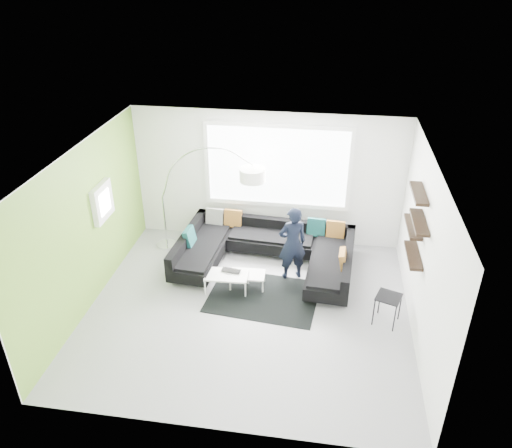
{
  "coord_description": "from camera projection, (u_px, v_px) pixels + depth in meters",
  "views": [
    {
      "loc": [
        1.17,
        -6.78,
        5.51
      ],
      "look_at": [
        0.01,
        0.9,
        1.22
      ],
      "focal_mm": 35.0,
      "sensor_mm": 36.0,
      "label": 1
    }
  ],
  "objects": [
    {
      "name": "rug",
      "position": [
        263.0,
        296.0,
        9.01
      ],
      "size": [
        2.06,
        1.59,
        0.01
      ],
      "primitive_type": "cube",
      "rotation": [
        0.0,
        0.0,
        -0.1
      ],
      "color": "black",
      "rests_on": "ground"
    },
    {
      "name": "arc_lamp",
      "position": [
        162.0,
        197.0,
        10.01
      ],
      "size": [
        2.2,
        0.97,
        2.28
      ],
      "primitive_type": null,
      "rotation": [
        0.0,
        0.0,
        -0.12
      ],
      "color": "silver",
      "rests_on": "ground"
    },
    {
      "name": "person",
      "position": [
        292.0,
        243.0,
        9.21
      ],
      "size": [
        0.8,
        0.75,
        1.48
      ],
      "primitive_type": "imported",
      "rotation": [
        0.0,
        0.0,
        3.55
      ],
      "color": "black",
      "rests_on": "ground"
    },
    {
      "name": "coffee_table",
      "position": [
        237.0,
        280.0,
        9.17
      ],
      "size": [
        1.03,
        0.63,
        0.33
      ],
      "primitive_type": "cube",
      "rotation": [
        0.0,
        0.0,
        0.04
      ],
      "color": "white",
      "rests_on": "ground"
    },
    {
      "name": "sectional_sofa",
      "position": [
        265.0,
        254.0,
        9.67
      ],
      "size": [
        3.46,
        2.28,
        0.72
      ],
      "rotation": [
        0.0,
        0.0,
        -0.07
      ],
      "color": "black",
      "rests_on": "ground"
    },
    {
      "name": "ground",
      "position": [
        248.0,
        310.0,
        8.68
      ],
      "size": [
        5.5,
        5.5,
        0.0
      ],
      "primitive_type": "plane",
      "color": "gray",
      "rests_on": "ground"
    },
    {
      "name": "laptop",
      "position": [
        230.0,
        272.0,
        9.09
      ],
      "size": [
        0.42,
        0.32,
        0.03
      ],
      "primitive_type": "imported",
      "rotation": [
        0.0,
        0.0,
        -0.13
      ],
      "color": "black",
      "rests_on": "coffee_table"
    },
    {
      "name": "room_shell",
      "position": [
        251.0,
        213.0,
        7.98
      ],
      "size": [
        5.54,
        5.04,
        2.82
      ],
      "color": "white",
      "rests_on": "ground"
    },
    {
      "name": "side_table",
      "position": [
        387.0,
        309.0,
        8.27
      ],
      "size": [
        0.49,
        0.49,
        0.53
      ],
      "primitive_type": "cube",
      "rotation": [
        0.0,
        0.0,
        -0.34
      ],
      "color": "black",
      "rests_on": "ground"
    }
  ]
}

